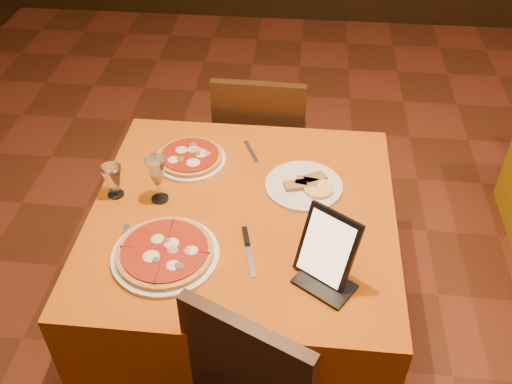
# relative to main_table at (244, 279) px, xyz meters

# --- Properties ---
(floor) EXTENTS (6.00, 7.00, 0.01)m
(floor) POSITION_rel_main_table_xyz_m (0.52, -0.13, -0.38)
(floor) COLOR #5E2D19
(floor) RESTS_ON ground
(main_table) EXTENTS (1.10, 1.10, 0.75)m
(main_table) POSITION_rel_main_table_xyz_m (0.00, 0.00, 0.00)
(main_table) COLOR #B8530B
(main_table) RESTS_ON floor
(chair_main_far) EXTENTS (0.46, 0.46, 0.91)m
(chair_main_far) POSITION_rel_main_table_xyz_m (-0.00, 0.82, 0.08)
(chair_main_far) COLOR black
(chair_main_far) RESTS_ON floor
(pizza_near) EXTENTS (0.36, 0.36, 0.03)m
(pizza_near) POSITION_rel_main_table_xyz_m (-0.23, -0.25, 0.39)
(pizza_near) COLOR white
(pizza_near) RESTS_ON main_table
(pizza_far) EXTENTS (0.28, 0.28, 0.03)m
(pizza_far) POSITION_rel_main_table_xyz_m (-0.24, 0.27, 0.39)
(pizza_far) COLOR white
(pizza_far) RESTS_ON main_table
(cutlet_dish) EXTENTS (0.29, 0.29, 0.03)m
(cutlet_dish) POSITION_rel_main_table_xyz_m (0.21, 0.15, 0.39)
(cutlet_dish) COLOR white
(cutlet_dish) RESTS_ON main_table
(wine_glass) EXTENTS (0.08, 0.08, 0.19)m
(wine_glass) POSITION_rel_main_table_xyz_m (-0.31, 0.03, 0.47)
(wine_glass) COLOR tan
(wine_glass) RESTS_ON main_table
(water_glass) EXTENTS (0.08, 0.08, 0.13)m
(water_glass) POSITION_rel_main_table_xyz_m (-0.48, 0.04, 0.44)
(water_glass) COLOR silver
(water_glass) RESTS_ON main_table
(tablet) EXTENTS (0.21, 0.18, 0.23)m
(tablet) POSITION_rel_main_table_xyz_m (0.30, -0.27, 0.49)
(tablet) COLOR black
(tablet) RESTS_ON main_table
(knife) EXTENTS (0.06, 0.19, 0.01)m
(knife) POSITION_rel_main_table_xyz_m (0.05, -0.22, 0.38)
(knife) COLOR #AAAAB0
(knife) RESTS_ON main_table
(fork_near) EXTENTS (0.04, 0.18, 0.01)m
(fork_near) POSITION_rel_main_table_xyz_m (-0.39, -0.20, 0.38)
(fork_near) COLOR #BBBAC2
(fork_near) RESTS_ON main_table
(fork_far) EXTENTS (0.08, 0.15, 0.01)m
(fork_far) POSITION_rel_main_table_xyz_m (-0.01, 0.35, 0.38)
(fork_far) COLOR silver
(fork_far) RESTS_ON main_table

